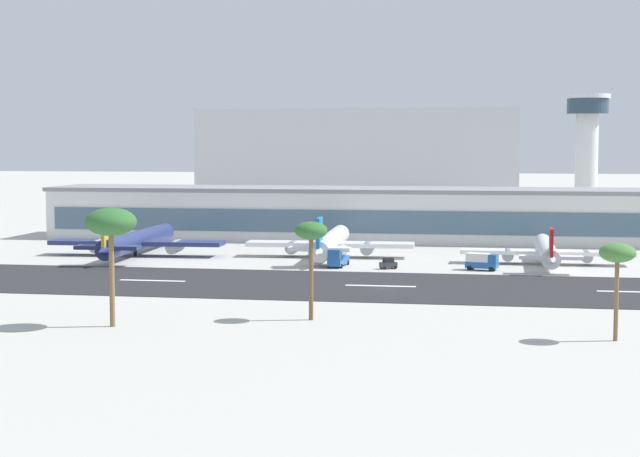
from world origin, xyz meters
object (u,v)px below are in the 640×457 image
object	(u,v)px
control_tower	(587,147)
airliner_red_tail_gate_2	(547,251)
palm_tree_2	(617,255)
airliner_blue_tail_gate_1	(330,243)
service_box_truck_2	(482,261)
service_fuel_truck_0	(338,256)
terminal_building	(364,214)
airliner_gold_tail_gate_0	(135,241)
palm_tree_0	(111,224)
distant_hotel_block	(360,159)
service_baggage_tug_1	(388,264)
palm_tree_1	(311,234)

from	to	relation	value
control_tower	airliner_red_tail_gate_2	size ratio (longest dim) A/B	0.93
palm_tree_2	airliner_blue_tail_gate_1	bearing A→B (deg)	120.10
airliner_blue_tail_gate_1	service_box_truck_2	distance (m)	36.28
airliner_blue_tail_gate_1	airliner_red_tail_gate_2	size ratio (longest dim) A/B	1.15
control_tower	airliner_blue_tail_gate_1	bearing A→B (deg)	-126.40
control_tower	service_fuel_truck_0	size ratio (longest dim) A/B	4.39
airliner_blue_tail_gate_1	terminal_building	bearing A→B (deg)	-5.56
airliner_gold_tail_gate_0	palm_tree_2	xyz separation A→B (m)	(90.62, -80.03, 7.30)
terminal_building	palm_tree_2	distance (m)	134.31
airliner_gold_tail_gate_0	airliner_blue_tail_gate_1	world-z (taller)	airliner_gold_tail_gate_0
airliner_blue_tail_gate_1	service_box_truck_2	size ratio (longest dim) A/B	7.31
terminal_building	palm_tree_2	world-z (taller)	terminal_building
palm_tree_0	palm_tree_2	bearing A→B (deg)	0.92
airliner_gold_tail_gate_0	airliner_blue_tail_gate_1	bearing A→B (deg)	-86.14
distant_hotel_block	airliner_blue_tail_gate_1	size ratio (longest dim) A/B	2.50
service_fuel_truck_0	airliner_blue_tail_gate_1	bearing A→B (deg)	-160.14
palm_tree_2	distant_hotel_block	bearing A→B (deg)	104.35
service_fuel_truck_0	distant_hotel_block	bearing A→B (deg)	-169.51
control_tower	service_box_truck_2	size ratio (longest dim) A/B	5.94
service_baggage_tug_1	palm_tree_0	xyz separation A→B (m)	(-29.58, -68.07, 12.56)
distant_hotel_block	service_fuel_truck_0	world-z (taller)	distant_hotel_block
terminal_building	airliner_red_tail_gate_2	bearing A→B (deg)	-47.63
control_tower	palm_tree_0	distance (m)	183.31
service_fuel_truck_0	palm_tree_0	distance (m)	73.95
distant_hotel_block	terminal_building	bearing A→B (deg)	-82.04
airliner_gold_tail_gate_0	service_box_truck_2	xyz separation A→B (m)	(73.79, -12.18, -1.42)
airliner_gold_tail_gate_0	service_baggage_tug_1	size ratio (longest dim) A/B	13.50
distant_hotel_block	airliner_gold_tail_gate_0	bearing A→B (deg)	-98.68
airliner_red_tail_gate_2	service_baggage_tug_1	bearing A→B (deg)	111.70
distant_hotel_block	palm_tree_1	world-z (taller)	distant_hotel_block
airliner_blue_tail_gate_1	palm_tree_1	bearing A→B (deg)	-175.23
service_fuel_truck_0	service_baggage_tug_1	bearing A→B (deg)	81.38
terminal_building	palm_tree_1	bearing A→B (deg)	-86.37
airliner_gold_tail_gate_0	service_fuel_truck_0	size ratio (longest dim) A/B	5.56
control_tower	terminal_building	bearing A→B (deg)	-145.27
terminal_building	distant_hotel_block	xyz separation A→B (m)	(-17.61, 125.93, 11.95)
palm_tree_1	palm_tree_2	size ratio (longest dim) A/B	1.12
airliner_red_tail_gate_2	palm_tree_1	size ratio (longest dim) A/B	3.02
service_box_truck_2	airliner_blue_tail_gate_1	bearing A→B (deg)	166.85
airliner_gold_tail_gate_0	palm_tree_0	bearing A→B (deg)	-164.32
palm_tree_1	service_baggage_tug_1	bearing A→B (deg)	85.49
terminal_building	airliner_gold_tail_gate_0	world-z (taller)	terminal_building
terminal_building	palm_tree_0	bearing A→B (deg)	-97.85
airliner_red_tail_gate_2	palm_tree_1	world-z (taller)	palm_tree_1
service_box_truck_2	service_fuel_truck_0	bearing A→B (deg)	-168.84
terminal_building	airliner_blue_tail_gate_1	bearing A→B (deg)	-93.09
distant_hotel_block	airliner_gold_tail_gate_0	distance (m)	174.42
control_tower	airliner_gold_tail_gate_0	bearing A→B (deg)	-139.80
service_fuel_truck_0	palm_tree_2	xyz separation A→B (m)	(44.80, -69.37, 8.48)
airliner_red_tail_gate_2	service_box_truck_2	distance (m)	16.99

